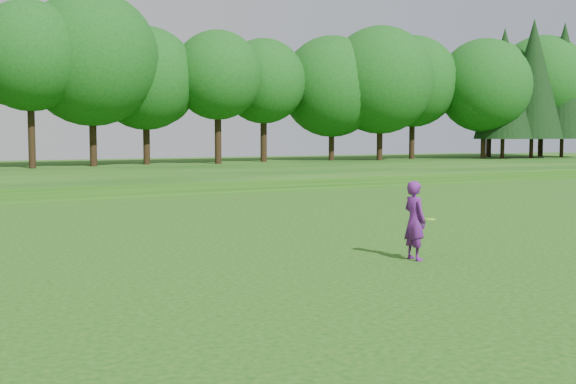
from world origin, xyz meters
TOP-DOWN VIEW (x-y plane):
  - ground at (0.00, 0.00)m, footprint 140.00×140.00m
  - berm at (0.00, 34.00)m, footprint 130.00×30.00m
  - walking_path at (0.00, 20.00)m, footprint 130.00×1.60m
  - treeline at (0.00, 38.00)m, footprint 104.00×7.00m
  - woman at (2.53, 0.54)m, footprint 0.51×0.78m

SIDE VIEW (x-z plane):
  - ground at x=0.00m, z-range 0.00..0.00m
  - walking_path at x=0.00m, z-range 0.00..0.04m
  - berm at x=0.00m, z-range 0.00..0.60m
  - woman at x=2.53m, z-range 0.00..1.79m
  - treeline at x=0.00m, z-range 0.60..15.60m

